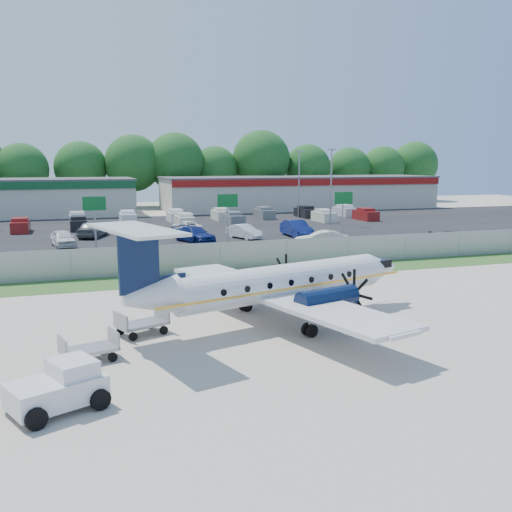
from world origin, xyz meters
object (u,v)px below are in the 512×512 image
object	(u,v)px
aircraft	(277,283)
baggage_cart_near	(89,348)
pushback_tug	(60,387)
baggage_cart_far	(142,323)

from	to	relation	value
aircraft	baggage_cart_near	size ratio (longest dim) A/B	7.04
pushback_tug	baggage_cart_far	bearing A→B (deg)	64.41
aircraft	baggage_cart_far	world-z (taller)	aircraft
aircraft	pushback_tug	size ratio (longest dim) A/B	5.06
baggage_cart_near	aircraft	bearing A→B (deg)	17.64
aircraft	pushback_tug	xyz separation A→B (m)	(-9.69, -6.96, -1.21)
pushback_tug	baggage_cart_near	world-z (taller)	pushback_tug
pushback_tug	baggage_cart_far	world-z (taller)	pushback_tug
baggage_cart_near	baggage_cart_far	bearing A→B (deg)	49.97
pushback_tug	baggage_cart_far	size ratio (longest dim) A/B	1.31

